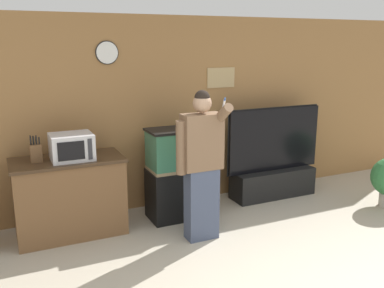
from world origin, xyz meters
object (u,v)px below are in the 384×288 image
object	(u,v)px
counter_island	(70,197)
knife_block	(36,152)
person_standing	(201,164)
aquarium_on_stand	(181,173)
tv_on_stand	(273,171)
microwave	(72,147)

from	to	relation	value
counter_island	knife_block	bearing A→B (deg)	179.35
counter_island	person_standing	distance (m)	1.62
counter_island	aquarium_on_stand	size ratio (longest dim) A/B	1.07
tv_on_stand	person_standing	size ratio (longest dim) A/B	0.88
tv_on_stand	counter_island	bearing A→B (deg)	-178.84
microwave	aquarium_on_stand	xyz separation A→B (m)	(1.36, -0.02, -0.49)
counter_island	aquarium_on_stand	distance (m)	1.42
counter_island	knife_block	world-z (taller)	knife_block
knife_block	tv_on_stand	world-z (taller)	tv_on_stand
knife_block	person_standing	xyz separation A→B (m)	(1.69, -0.77, -0.14)
microwave	knife_block	bearing A→B (deg)	171.85
counter_island	microwave	xyz separation A→B (m)	(0.05, -0.05, 0.62)
counter_island	aquarium_on_stand	xyz separation A→B (m)	(1.41, -0.07, 0.13)
knife_block	tv_on_stand	distance (m)	3.35
knife_block	counter_island	bearing A→B (deg)	-0.65
counter_island	person_standing	xyz separation A→B (m)	(1.36, -0.76, 0.44)
microwave	person_standing	xyz separation A→B (m)	(1.31, -0.71, -0.18)
tv_on_stand	aquarium_on_stand	bearing A→B (deg)	-175.28
person_standing	microwave	bearing A→B (deg)	151.46
aquarium_on_stand	person_standing	bearing A→B (deg)	-94.40
knife_block	person_standing	size ratio (longest dim) A/B	0.18
counter_island	tv_on_stand	world-z (taller)	tv_on_stand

